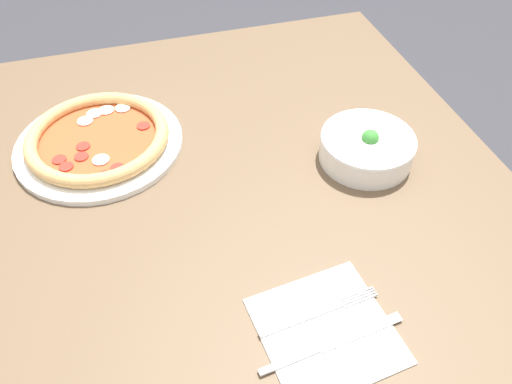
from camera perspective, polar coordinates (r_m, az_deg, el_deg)
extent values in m
plane|color=#333338|center=(1.56, -0.81, -18.04)|extent=(8.00, 8.00, 0.00)
cube|color=brown|center=(0.95, -1.26, 2.24)|extent=(1.03, 0.95, 0.03)
cylinder|color=#4E3C2B|center=(1.54, -20.33, -0.19)|extent=(0.06, 0.06, 0.74)
cylinder|color=#4E3C2B|center=(1.62, 8.50, 5.64)|extent=(0.06, 0.06, 0.74)
cylinder|color=white|center=(1.03, -17.44, 5.26)|extent=(0.32, 0.32, 0.01)
torus|color=tan|center=(1.01, -17.67, 6.07)|extent=(0.27, 0.27, 0.03)
cylinder|color=#B74723|center=(1.02, -17.55, 5.65)|extent=(0.24, 0.24, 0.01)
cylinder|color=maroon|center=(1.03, -12.75, 7.38)|extent=(0.03, 0.03, 0.00)
cylinder|color=maroon|center=(0.94, -15.56, 2.66)|extent=(0.03, 0.03, 0.00)
cylinder|color=maroon|center=(0.99, -19.33, 3.83)|extent=(0.03, 0.03, 0.00)
cylinder|color=maroon|center=(1.01, -19.15, 4.95)|extent=(0.03, 0.03, 0.00)
cylinder|color=maroon|center=(0.99, -21.56, 3.45)|extent=(0.03, 0.03, 0.00)
cylinder|color=maroon|center=(0.93, -16.82, 1.84)|extent=(0.03, 0.03, 0.00)
cylinder|color=maroon|center=(0.97, -20.87, 2.72)|extent=(0.03, 0.03, 0.00)
ellipsoid|color=silver|center=(1.07, -18.97, 7.72)|extent=(0.03, 0.03, 0.01)
ellipsoid|color=silver|center=(0.97, -17.33, 3.56)|extent=(0.03, 0.03, 0.01)
ellipsoid|color=silver|center=(1.09, -16.75, 8.97)|extent=(0.03, 0.03, 0.01)
ellipsoid|color=silver|center=(1.08, -15.00, 9.29)|extent=(0.03, 0.03, 0.01)
ellipsoid|color=silver|center=(1.08, -18.00, 8.56)|extent=(0.03, 0.03, 0.01)
cylinder|color=white|center=(0.96, 12.51, 4.93)|extent=(0.17, 0.17, 0.05)
torus|color=white|center=(0.95, 12.71, 5.90)|extent=(0.18, 0.18, 0.01)
ellipsoid|color=tan|center=(0.98, 13.66, 6.96)|extent=(0.04, 0.04, 0.02)
ellipsoid|color=#998466|center=(0.99, 13.52, 6.77)|extent=(0.03, 0.02, 0.02)
ellipsoid|color=tan|center=(0.92, 9.83, 4.50)|extent=(0.03, 0.04, 0.02)
ellipsoid|color=tan|center=(0.98, 15.69, 6.48)|extent=(0.04, 0.04, 0.02)
ellipsoid|color=tan|center=(0.98, 10.71, 7.72)|extent=(0.04, 0.04, 0.02)
ellipsoid|color=tan|center=(0.90, 12.35, 3.03)|extent=(0.03, 0.04, 0.02)
ellipsoid|color=#998466|center=(0.96, 8.97, 7.07)|extent=(0.04, 0.04, 0.02)
sphere|color=#388433|center=(0.94, 12.92, 6.03)|extent=(0.03, 0.03, 0.03)
cube|color=white|center=(0.73, 8.01, -15.39)|extent=(0.20, 0.20, 0.00)
cube|color=silver|center=(0.73, 5.24, -14.28)|extent=(0.02, 0.13, 0.00)
cube|color=silver|center=(0.76, 11.91, -12.08)|extent=(0.01, 0.06, 0.00)
cube|color=silver|center=(0.76, 11.74, -11.83)|extent=(0.01, 0.06, 0.00)
cube|color=silver|center=(0.77, 11.58, -11.59)|extent=(0.01, 0.06, 0.00)
cube|color=silver|center=(0.77, 11.41, -11.35)|extent=(0.01, 0.06, 0.00)
cube|color=silver|center=(0.70, 3.81, -18.72)|extent=(0.02, 0.09, 0.01)
cube|color=silver|center=(0.74, 11.82, -15.42)|extent=(0.03, 0.13, 0.00)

